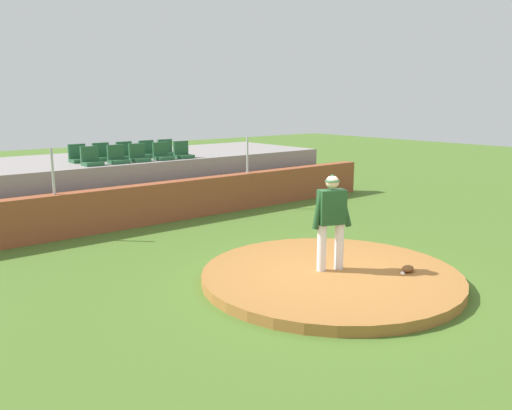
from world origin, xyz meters
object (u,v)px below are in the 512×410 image
Objects in this scene: stadium_chair_5 at (78,157)px; stadium_chair_6 at (102,155)px; stadium_chair_0 at (91,159)px; pitcher at (331,215)px; stadium_chair_3 at (162,154)px; stadium_chair_4 at (183,153)px; baseball at (403,273)px; fielding_glove at (408,269)px; stadium_chair_1 at (117,157)px; stadium_chair_7 at (126,154)px; stadium_chair_2 at (139,156)px; stadium_chair_8 at (148,152)px; stadium_chair_9 at (167,151)px.

stadium_chair_5 is 1.00× the size of stadium_chair_6.
stadium_chair_0 is 1.00× the size of stadium_chair_6.
pitcher is 3.56× the size of stadium_chair_3.
baseball is at bearing 86.10° from stadium_chair_4.
fielding_glove is 8.71m from stadium_chair_0.
stadium_chair_1 is 1.00× the size of stadium_chair_7.
stadium_chair_7 is at bearing 95.33° from baseball.
stadium_chair_1 is 0.64m from stadium_chair_2.
stadium_chair_1 is 1.64m from stadium_chair_8.
stadium_chair_5 is at bearing -90.09° from stadium_chair_0.
stadium_chair_2 and stadium_chair_3 have the same top height.
baseball is at bearing -32.26° from pitcher.
pitcher is at bearing 126.24° from baseball.
stadium_chair_4 is (0.70, 0.01, 0.00)m from stadium_chair_3.
stadium_chair_3 is at bearing 53.93° from stadium_chair_9.
stadium_chair_0 is (-2.50, 8.22, 1.45)m from fielding_glove.
stadium_chair_6 is (-1.81, 9.12, 1.45)m from fielding_glove.
stadium_chair_0 is at bearing -0.25° from stadium_chair_4.
fielding_glove is (0.25, 0.07, 0.02)m from baseball.
stadium_chair_5 and stadium_chair_9 have the same top height.
stadium_chair_3 is at bearing 76.13° from fielding_glove.
stadium_chair_1 is 1.37m from stadium_chair_3.
stadium_chair_6 is 1.44m from stadium_chair_8.
stadium_chair_0 is 1.00× the size of stadium_chair_2.
stadium_chair_3 is at bearing 179.46° from stadium_chair_0.
stadium_chair_8 is at bearing -178.34° from stadium_chair_7.
stadium_chair_6 is at bearing -86.48° from stadium_chair_1.
stadium_chair_0 is at bearing 90.41° from fielding_glove.
stadium_chair_6 and stadium_chair_7 have the same top height.
stadium_chair_4 and stadium_chair_9 have the same top height.
baseball is 0.15× the size of stadium_chair_1.
stadium_chair_5 and stadium_chair_6 have the same top height.
stadium_chair_8 reaches higher than baseball.
stadium_chair_7 is at bearing -50.84° from stadium_chair_3.
stadium_chair_2 is (-0.10, 7.26, 0.47)m from pitcher.
stadium_chair_7 is (0.65, 0.85, 0.00)m from stadium_chair_1.
stadium_chair_5 is 2.79m from stadium_chair_9.
stadium_chair_9 is (2.79, 0.00, 0.00)m from stadium_chair_5.
fielding_glove is at bearing 14.72° from baseball.
baseball is at bearing 90.72° from stadium_chair_8.
fielding_glove is at bearing 101.23° from stadium_chair_6.
stadium_chair_1 is 0.89m from stadium_chair_6.
fielding_glove is 9.57m from stadium_chair_5.
stadium_chair_3 reaches higher than baseball.
stadium_chair_3 is 1.00× the size of stadium_chair_7.
stadium_chair_2 is at bearing 32.30° from stadium_chair_9.
stadium_chair_0 is 1.65m from stadium_chair_7.
stadium_chair_1 is 2.23m from stadium_chair_9.
stadium_chair_8 reaches higher than fielding_glove.
baseball is 8.48m from stadium_chair_2.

